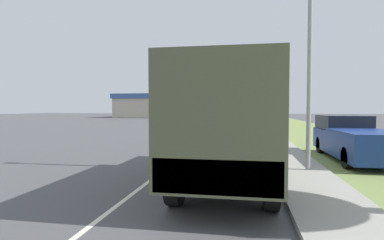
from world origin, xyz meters
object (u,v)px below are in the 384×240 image
(car_nearest_ahead, at_px, (228,130))
(lamp_post, at_px, (304,24))
(car_third_ahead, at_px, (240,120))
(car_fourth_ahead, at_px, (237,116))
(car_second_ahead, at_px, (200,123))
(military_truck, at_px, (228,122))
(pickup_truck, at_px, (353,139))

(car_nearest_ahead, xyz_separation_m, lamp_post, (2.91, -9.85, 4.12))
(car_third_ahead, relative_size, car_fourth_ahead, 0.93)
(car_second_ahead, xyz_separation_m, lamp_post, (6.41, -20.47, 4.18))
(military_truck, xyz_separation_m, car_nearest_ahead, (-0.59, 11.48, -1.04))
(military_truck, distance_m, car_nearest_ahead, 11.54)
(car_third_ahead, distance_m, pickup_truck, 27.30)
(car_fourth_ahead, bearing_deg, pickup_truck, -81.87)
(military_truck, height_order, lamp_post, lamp_post)
(car_third_ahead, bearing_deg, lamp_post, -85.41)
(car_third_ahead, height_order, lamp_post, lamp_post)
(car_third_ahead, xyz_separation_m, lamp_post, (2.40, -29.89, 4.15))
(car_third_ahead, bearing_deg, pickup_truck, -79.54)
(military_truck, relative_size, car_second_ahead, 1.60)
(military_truck, distance_m, car_fourth_ahead, 44.68)
(military_truck, bearing_deg, car_fourth_ahead, 91.07)
(car_second_ahead, relative_size, car_third_ahead, 1.17)
(car_fourth_ahead, bearing_deg, car_second_ahead, -98.20)
(car_second_ahead, distance_m, lamp_post, 21.85)
(car_third_ahead, xyz_separation_m, pickup_truck, (4.95, -26.85, 0.21))
(car_fourth_ahead, bearing_deg, car_nearest_ahead, -89.58)
(car_third_ahead, relative_size, lamp_post, 0.51)
(car_nearest_ahead, bearing_deg, pickup_truck, -51.20)
(car_fourth_ahead, bearing_deg, lamp_post, -85.81)
(car_nearest_ahead, relative_size, lamp_post, 0.49)
(car_nearest_ahead, xyz_separation_m, car_third_ahead, (0.52, 20.04, -0.04))
(car_nearest_ahead, relative_size, pickup_truck, 0.69)
(car_nearest_ahead, distance_m, lamp_post, 11.07)
(military_truck, bearing_deg, car_third_ahead, 90.15)
(car_second_ahead, distance_m, car_third_ahead, 10.24)
(car_fourth_ahead, height_order, lamp_post, lamp_post)
(lamp_post, bearing_deg, car_second_ahead, 107.38)
(military_truck, height_order, car_second_ahead, military_truck)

